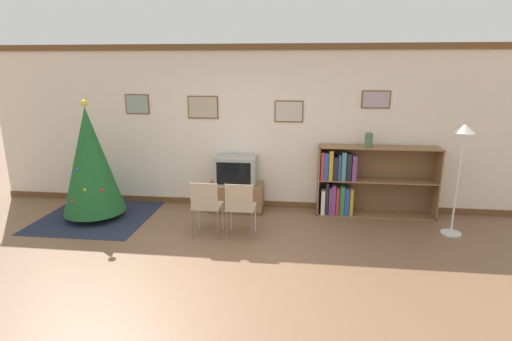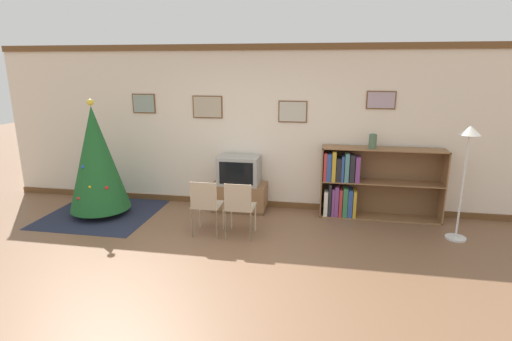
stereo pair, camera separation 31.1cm
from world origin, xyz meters
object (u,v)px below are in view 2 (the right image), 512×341
bookshelf (358,184)px  television (239,170)px  standing_lamp (467,154)px  christmas_tree (96,159)px  folding_chair_right (239,206)px  vase (373,141)px  tv_console (239,197)px  folding_chair_left (206,204)px

bookshelf → television: bearing=-178.3°
bookshelf → standing_lamp: size_ratio=1.17×
christmas_tree → folding_chair_right: 2.52m
vase → standing_lamp: (1.16, -0.62, -0.02)m
tv_console → folding_chair_left: folding_chair_left is taller
folding_chair_right → vase: bearing=31.1°
bookshelf → standing_lamp: 1.63m
tv_console → christmas_tree: bearing=-164.9°
folding_chair_right → christmas_tree: bearing=168.2°
christmas_tree → bookshelf: (4.11, 0.64, -0.39)m
tv_console → vase: size_ratio=4.02×
television → folding_chair_left: size_ratio=0.82×
television → folding_chair_right: television is taller
folding_chair_right → standing_lamp: standing_lamp is taller
tv_console → standing_lamp: standing_lamp is taller
tv_console → folding_chair_right: 1.15m
standing_lamp → folding_chair_right: bearing=-170.6°
vase → standing_lamp: bearing=-28.3°
tv_console → folding_chair_right: size_ratio=1.10×
folding_chair_right → television: bearing=102.5°
folding_chair_left → folding_chair_right: same height
television → bookshelf: size_ratio=0.36×
vase → folding_chair_right: bearing=-148.9°
tv_console → television: 0.46m
television → vase: size_ratio=2.99×
folding_chair_left → bookshelf: bearing=28.0°
christmas_tree → standing_lamp: 5.45m
bookshelf → standing_lamp: standing_lamp is taller
christmas_tree → folding_chair_right: christmas_tree is taller
folding_chair_left → bookshelf: 2.45m
christmas_tree → folding_chair_left: christmas_tree is taller
bookshelf → tv_console: bearing=-178.3°
vase → folding_chair_left: bearing=-154.5°
folding_chair_right → vase: 2.30m
standing_lamp → bookshelf: bearing=153.7°
vase → television: bearing=-179.3°
folding_chair_left → folding_chair_right: bearing=0.0°
vase → bookshelf: bearing=169.0°
christmas_tree → tv_console: size_ratio=2.07×
folding_chair_left → standing_lamp: 3.61m
folding_chair_right → standing_lamp: bearing=9.4°
tv_console → vase: (2.10, 0.02, 1.01)m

